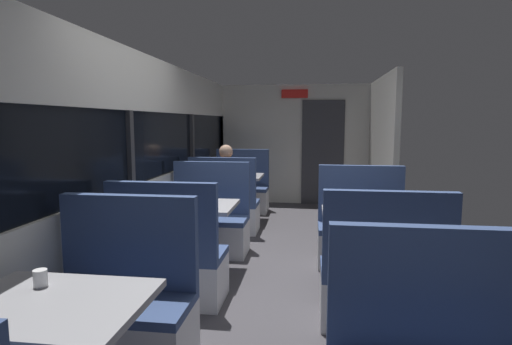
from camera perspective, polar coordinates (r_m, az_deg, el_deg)
The scene contains 18 objects.
ground_plane at distance 4.14m, azimuth 2.64°, elevation -15.69°, with size 3.30×9.20×0.02m, color #423F44.
carriage_window_panel_left at distance 4.22m, azimuth -17.28°, elevation 0.20°, with size 0.09×8.48×2.30m.
carriage_end_bulkhead at distance 8.01m, azimuth 5.75°, elevation 3.80°, with size 2.90×0.11×2.30m.
carriage_aisle_panel_right at distance 6.91m, azimuth 17.04°, elevation 3.11°, with size 0.08×2.40×2.30m, color beige.
dining_table_near_window at distance 2.31m, azimuth -26.59°, elevation -18.03°, with size 0.90×0.70×0.74m.
bench_near_window_facing_entry at distance 2.98m, azimuth -18.30°, elevation -18.33°, with size 0.95×0.50×1.10m.
dining_table_mid_window at distance 4.34m, azimuth -8.92°, elevation -5.67°, with size 0.90×0.70×0.74m.
bench_mid_window_facing_end at distance 3.79m, azimuth -11.91°, elevation -12.55°, with size 0.95×0.50×1.10m.
bench_mid_window_facing_entry at distance 5.07m, azimuth -6.58°, elevation -7.39°, with size 0.95×0.50×1.10m.
dining_table_far_window at distance 6.58m, azimuth -3.11°, elevation -1.24°, with size 0.90×0.70×0.74m.
bench_far_window_facing_end at distance 5.96m, azimuth -4.34°, elevation -5.17°, with size 0.95×0.50×1.10m.
bench_far_window_facing_entry at distance 7.31m, azimuth -2.07°, elevation -2.87°, with size 0.95×0.50×1.10m.
dining_table_rear_aisle at distance 4.01m, azimuth 15.70°, elevation -6.91°, with size 0.90×0.70×0.74m.
bench_rear_aisle_facing_end at distance 3.45m, azimuth 17.18°, elevation -14.73°, with size 0.95×0.50×1.10m.
bench_rear_aisle_facing_entry at distance 4.76m, azimuth 14.41°, elevation -8.53°, with size 0.95×0.50×1.10m.
seated_passenger at distance 5.99m, azimuth -4.22°, elevation -3.07°, with size 0.47×0.55×1.26m.
coffee_cup_primary at distance 6.63m, azimuth -1.48°, elevation 0.09°, with size 0.07×0.07×0.09m.
coffee_cup_secondary at distance 2.46m, azimuth -27.78°, elevation -12.87°, with size 0.07×0.07×0.09m.
Camera 1 is at (0.33, -3.80, 1.59)m, focal length 28.77 mm.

